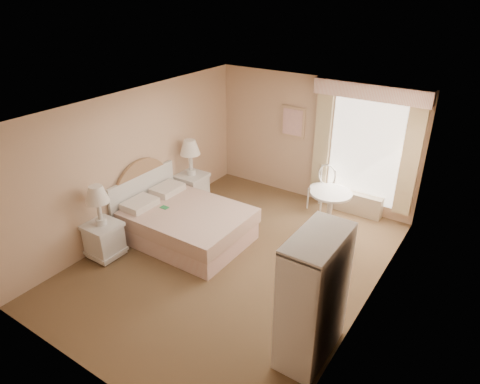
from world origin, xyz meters
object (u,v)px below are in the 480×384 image
Objects in this scene: cafe_chair at (324,184)px; armoire at (313,307)px; bed at (183,222)px; round_table at (330,205)px; nightstand_far at (192,181)px; nightstand_near at (103,231)px.

cafe_chair is 0.55× the size of armoire.
round_table is at bearing 39.53° from bed.
bed reaches higher than round_table.
nightstand_far is 2.76m from round_table.
armoire is at bearing 0.42° from nightstand_near.
nightstand_near reaches higher than round_table.
bed is 2.84m from cafe_chair.
armoire is (3.65, 0.03, 0.21)m from nightstand_near.
round_table is (2.71, 0.54, 0.01)m from nightstand_far.
round_table is 0.85× the size of cafe_chair.
nightstand_far is 1.46× the size of cafe_chair.
nightstand_near is 3.87m from round_table.
nightstand_far reaches higher than round_table.
bed is at bearing 57.59° from nightstand_near.
armoire reaches higher than bed.
nightstand_far is (0.00, 2.23, 0.03)m from nightstand_near.
cafe_chair is (-0.44, 0.72, 0.01)m from round_table.
round_table is (1.99, 1.65, 0.19)m from bed.
nightstand_near is 1.37× the size of cafe_chair.
bed reaches higher than cafe_chair.
bed is 2.67× the size of round_table.
nightstand_far is at bearing -132.98° from cafe_chair.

